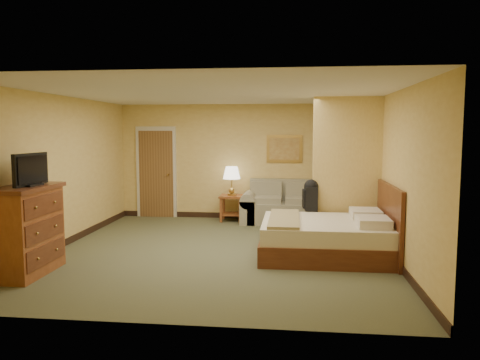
# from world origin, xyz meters

# --- Properties ---
(floor) EXTENTS (6.00, 6.00, 0.00)m
(floor) POSITION_xyz_m (0.00, 0.00, 0.00)
(floor) COLOR #525537
(floor) RESTS_ON ground
(ceiling) EXTENTS (6.00, 6.00, 0.00)m
(ceiling) POSITION_xyz_m (0.00, 0.00, 2.60)
(ceiling) COLOR white
(ceiling) RESTS_ON back_wall
(back_wall) EXTENTS (5.50, 0.02, 2.60)m
(back_wall) POSITION_xyz_m (0.00, 3.00, 1.30)
(back_wall) COLOR #DEB95E
(back_wall) RESTS_ON floor
(left_wall) EXTENTS (0.02, 6.00, 2.60)m
(left_wall) POSITION_xyz_m (-2.75, 0.00, 1.30)
(left_wall) COLOR #DEB95E
(left_wall) RESTS_ON floor
(right_wall) EXTENTS (0.02, 6.00, 2.60)m
(right_wall) POSITION_xyz_m (2.75, 0.00, 1.30)
(right_wall) COLOR #DEB95E
(right_wall) RESTS_ON floor
(partition) EXTENTS (1.20, 0.15, 2.60)m
(partition) POSITION_xyz_m (2.15, 0.93, 1.30)
(partition) COLOR #DEB95E
(partition) RESTS_ON floor
(door) EXTENTS (0.94, 0.16, 2.10)m
(door) POSITION_xyz_m (-1.95, 2.96, 1.03)
(door) COLOR beige
(door) RESTS_ON floor
(baseboard) EXTENTS (5.50, 0.02, 0.12)m
(baseboard) POSITION_xyz_m (0.00, 2.99, 0.06)
(baseboard) COLOR black
(baseboard) RESTS_ON floor
(loveseat) EXTENTS (1.84, 0.86, 0.93)m
(loveseat) POSITION_xyz_m (1.00, 2.58, 0.30)
(loveseat) COLOR gray
(loveseat) RESTS_ON floor
(side_table) EXTENTS (0.52, 0.52, 0.57)m
(side_table) POSITION_xyz_m (-0.15, 2.65, 0.38)
(side_table) COLOR brown
(side_table) RESTS_ON floor
(table_lamp) EXTENTS (0.39, 0.39, 0.64)m
(table_lamp) POSITION_xyz_m (-0.15, 2.65, 1.06)
(table_lamp) COLOR #B48E42
(table_lamp) RESTS_ON side_table
(coffee_table) EXTENTS (0.80, 0.80, 0.41)m
(coffee_table) POSITION_xyz_m (1.27, 0.98, 0.29)
(coffee_table) COLOR brown
(coffee_table) RESTS_ON floor
(wall_picture) EXTENTS (0.79, 0.04, 0.62)m
(wall_picture) POSITION_xyz_m (1.00, 2.97, 1.60)
(wall_picture) COLOR #B78E3F
(wall_picture) RESTS_ON back_wall
(dresser) EXTENTS (0.61, 1.17, 1.25)m
(dresser) POSITION_xyz_m (-2.48, -1.54, 0.63)
(dresser) COLOR brown
(dresser) RESTS_ON floor
(tv) EXTENTS (0.20, 0.74, 0.45)m
(tv) POSITION_xyz_m (-2.38, -1.54, 1.46)
(tv) COLOR black
(tv) RESTS_ON dresser
(bed) EXTENTS (2.11, 1.79, 1.16)m
(bed) POSITION_xyz_m (1.82, -0.10, 0.32)
(bed) COLOR #502412
(bed) RESTS_ON floor
(backpack) EXTENTS (0.26, 0.34, 0.56)m
(backpack) POSITION_xyz_m (1.53, 0.87, 0.87)
(backpack) COLOR black
(backpack) RESTS_ON bed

